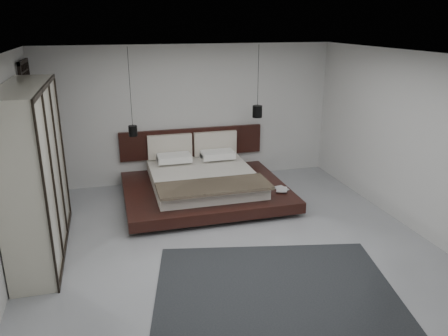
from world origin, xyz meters
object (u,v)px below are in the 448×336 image
object	(u,v)px
wardrobe	(34,172)
rug	(275,288)
pendant_right	(257,111)
bed	(203,182)
lattice_screen	(33,135)
pendant_left	(133,130)

from	to	relation	value
wardrobe	rug	size ratio (longest dim) A/B	0.83
pendant_right	bed	bearing A→B (deg)	-158.25
wardrobe	pendant_right	bearing A→B (deg)	25.00
lattice_screen	rug	world-z (taller)	lattice_screen
lattice_screen	pendant_left	distance (m)	1.75
pendant_left	pendant_right	bearing A→B (deg)	0.00
bed	rug	xyz separation A→B (m)	(0.21, -3.19, -0.29)
lattice_screen	pendant_left	world-z (taller)	pendant_left
pendant_right	wardrobe	xyz separation A→B (m)	(-3.95, -1.84, -0.30)
bed	pendant_right	xyz separation A→B (m)	(1.23, 0.49, 1.22)
bed	pendant_right	distance (m)	1.79
lattice_screen	wardrobe	world-z (taller)	lattice_screen
pendant_right	rug	xyz separation A→B (m)	(-1.01, -3.68, -1.51)
lattice_screen	pendant_left	size ratio (longest dim) A/B	1.60
bed	wardrobe	bearing A→B (deg)	-153.58
rug	bed	bearing A→B (deg)	93.81
bed	lattice_screen	bearing A→B (deg)	169.52
rug	lattice_screen	bearing A→B (deg)	130.42
wardrobe	lattice_screen	bearing A→B (deg)	97.54
wardrobe	bed	bearing A→B (deg)	26.42
pendant_left	wardrobe	distance (m)	2.37
pendant_left	wardrobe	bearing A→B (deg)	-129.06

